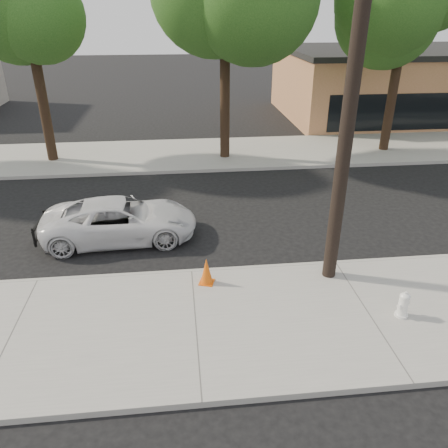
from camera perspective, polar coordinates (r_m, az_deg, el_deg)
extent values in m
plane|color=black|center=(13.72, -4.61, -1.89)|extent=(120.00, 120.00, 0.00)
cube|color=gray|center=(10.09, -3.70, -13.12)|extent=(90.00, 4.40, 0.15)
cube|color=gray|center=(21.56, -5.46, 9.03)|extent=(90.00, 5.00, 0.15)
cube|color=#9E9B93|center=(11.87, -4.25, -6.36)|extent=(90.00, 0.12, 0.16)
cube|color=#A46E44|center=(32.74, 24.57, 16.33)|extent=(18.00, 10.00, 4.00)
cylinder|color=black|center=(10.29, 16.19, 15.14)|extent=(0.34, 0.34, 9.00)
cylinder|color=black|center=(21.51, -22.34, 13.24)|extent=(0.44, 0.44, 4.25)
sphere|color=#164313|center=(21.10, -24.09, 22.52)|extent=(4.20, 4.20, 4.20)
cylinder|color=black|center=(20.40, 0.11, 15.24)|extent=(0.44, 0.44, 4.75)
sphere|color=#164313|center=(20.00, 0.12, 26.48)|extent=(4.80, 4.80, 4.80)
cylinder|color=black|center=(23.00, 20.94, 14.42)|extent=(0.44, 0.44, 4.40)
sphere|color=#164313|center=(22.62, 22.54, 23.42)|extent=(4.35, 4.35, 4.35)
imported|color=silver|center=(13.76, -13.37, 0.52)|extent=(4.73, 2.35, 1.29)
cylinder|color=white|center=(11.00, 22.13, -10.90)|extent=(0.30, 0.30, 0.06)
cylinder|color=white|center=(10.87, 22.33, -9.94)|extent=(0.22, 0.22, 0.51)
ellipsoid|color=white|center=(10.72, 22.58, -8.75)|extent=(0.24, 0.24, 0.17)
cylinder|color=white|center=(10.84, 22.38, -9.72)|extent=(0.33, 0.22, 0.10)
cylinder|color=white|center=(10.84, 22.38, -9.72)|extent=(0.18, 0.20, 0.13)
cube|color=#E0570B|center=(11.32, -2.27, -7.59)|extent=(0.46, 0.46, 0.02)
cone|color=#E0570B|center=(11.13, -2.31, -6.12)|extent=(0.41, 0.41, 0.71)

